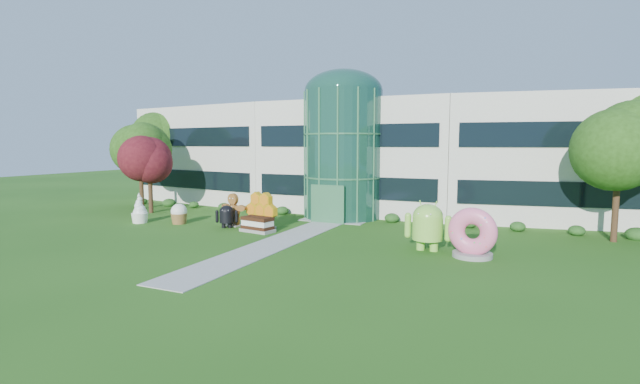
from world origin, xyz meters
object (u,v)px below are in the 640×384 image
at_px(android_green, 428,223).
at_px(android_black, 227,215).
at_px(donut, 473,232).
at_px(gingerbread, 233,209).

xyz_separation_m(android_green, android_black, (-13.97, 1.16, -0.58)).
xyz_separation_m(donut, gingerbread, (-16.44, 2.56, -0.14)).
bearing_deg(android_black, donut, -29.89).
relative_size(android_green, gingerbread, 1.19).
distance_m(android_black, donut, 16.46).
height_order(android_green, android_black, android_green).
height_order(android_green, donut, android_green).
distance_m(android_green, donut, 2.47).
distance_m(android_green, android_black, 14.03).
bearing_deg(donut, gingerbread, 177.20).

